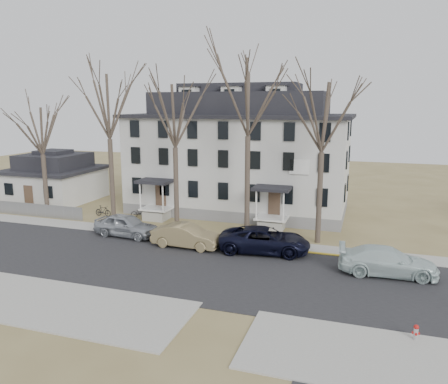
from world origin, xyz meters
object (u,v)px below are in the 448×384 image
(tree_far_left, at_px, (108,102))
(car_silver, at_px, (126,226))
(boarding_house, at_px, (240,155))
(small_house, at_px, (55,179))
(car_white, at_px, (388,262))
(fire_hydrant, at_px, (416,333))
(car_tan, at_px, (186,236))
(tree_mid_right, at_px, (323,112))
(bicycle_right, at_px, (103,211))
(tree_mid_left, at_px, (174,112))
(car_navy, at_px, (265,240))
(bicycle_left, at_px, (141,213))
(tree_bungalow, at_px, (41,128))
(tree_center, at_px, (248,92))

(tree_far_left, height_order, car_silver, tree_far_left)
(boarding_house, relative_size, small_house, 2.39)
(car_white, height_order, fire_hydrant, car_white)
(car_white, distance_m, fire_hydrant, 7.69)
(car_tan, bearing_deg, tree_mid_right, -63.11)
(small_house, height_order, tree_far_left, tree_far_left)
(small_house, height_order, bicycle_right, small_house)
(tree_mid_left, xyz_separation_m, car_tan, (2.63, -4.17, -8.77))
(tree_mid_right, relative_size, car_navy, 2.03)
(car_navy, height_order, bicycle_left, car_navy)
(car_tan, xyz_separation_m, bicycle_left, (-7.16, 6.26, -0.35))
(boarding_house, bearing_deg, tree_mid_left, -110.20)
(small_house, distance_m, tree_bungalow, 9.43)
(tree_mid_left, height_order, car_tan, tree_mid_left)
(small_house, distance_m, bicycle_left, 13.24)
(car_white, height_order, bicycle_right, car_white)
(tree_center, distance_m, car_white, 15.36)
(tree_mid_left, relative_size, car_silver, 2.49)
(boarding_house, distance_m, tree_far_left, 13.12)
(car_tan, bearing_deg, car_white, -92.42)
(boarding_house, height_order, car_white, boarding_house)
(boarding_house, relative_size, bicycle_left, 11.45)
(boarding_house, bearing_deg, small_house, -174.41)
(tree_far_left, distance_m, tree_mid_right, 17.52)
(tree_mid_left, relative_size, bicycle_right, 7.71)
(tree_mid_left, relative_size, bicycle_left, 7.01)
(tree_mid_right, relative_size, bicycle_right, 7.71)
(tree_center, distance_m, car_tan, 11.57)
(tree_mid_right, xyz_separation_m, bicycle_left, (-16.03, 2.09, -9.13))
(small_house, xyz_separation_m, tree_bungalow, (4.00, -6.20, 5.87))
(bicycle_left, relative_size, fire_hydrant, 2.36)
(tree_mid_right, relative_size, tree_bungalow, 1.18)
(tree_mid_right, relative_size, bicycle_left, 7.01)
(car_navy, xyz_separation_m, fire_hydrant, (8.90, -9.31, -0.48))
(tree_mid_right, height_order, bicycle_right, tree_mid_right)
(tree_mid_right, distance_m, car_silver, 17.12)
(small_house, height_order, tree_bungalow, tree_bungalow)
(tree_bungalow, distance_m, car_white, 30.55)
(tree_mid_right, bearing_deg, fire_hydrant, -66.21)
(car_silver, relative_size, bicycle_left, 2.82)
(small_house, bearing_deg, tree_center, -15.08)
(car_white, bearing_deg, tree_bungalow, 76.37)
(boarding_house, distance_m, car_tan, 13.14)
(tree_mid_right, bearing_deg, car_white, -47.55)
(tree_mid_left, relative_size, tree_bungalow, 1.18)
(boarding_house, xyz_separation_m, tree_far_left, (-9.00, -8.15, 4.96))
(tree_center, distance_m, tree_mid_right, 5.70)
(tree_bungalow, bearing_deg, boarding_house, 27.01)
(boarding_house, bearing_deg, bicycle_left, -141.16)
(fire_hydrant, bearing_deg, car_silver, 154.41)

